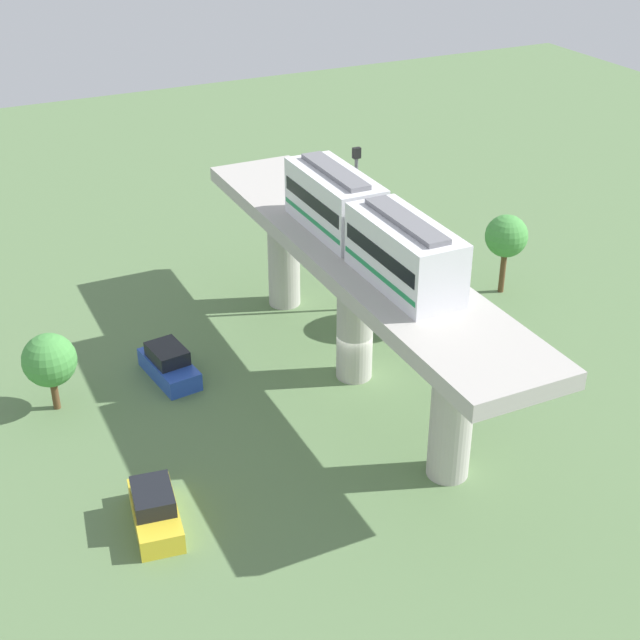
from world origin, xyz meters
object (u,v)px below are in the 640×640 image
object	(u,v)px
train	(367,226)
parked_car_blue	(169,365)
tree_far_corner	(506,237)
tree_near_viaduct	(420,277)
signal_post	(355,224)
tree_mid_lot	(49,360)
parked_car_yellow	(155,510)

from	to	relation	value
train	parked_car_blue	world-z (taller)	train
parked_car_blue	tree_far_corner	world-z (taller)	tree_far_corner
parked_car_blue	tree_near_viaduct	distance (m)	14.90
tree_far_corner	signal_post	bearing A→B (deg)	168.43
tree_mid_lot	tree_far_corner	world-z (taller)	tree_far_corner
train	tree_mid_lot	distance (m)	16.81
tree_mid_lot	signal_post	bearing A→B (deg)	8.55
tree_near_viaduct	signal_post	world-z (taller)	signal_post
tree_near_viaduct	tree_far_corner	size ratio (longest dim) A/B	0.99
parked_car_yellow	signal_post	bearing A→B (deg)	47.47
parked_car_yellow	tree_mid_lot	bearing A→B (deg)	109.16
tree_near_viaduct	signal_post	size ratio (longest dim) A/B	0.50
tree_mid_lot	tree_far_corner	size ratio (longest dim) A/B	0.82
train	tree_mid_lot	world-z (taller)	train
parked_car_blue	tree_far_corner	bearing A→B (deg)	-6.06
train	tree_near_viaduct	world-z (taller)	train
train	parked_car_yellow	world-z (taller)	train
tree_near_viaduct	tree_far_corner	bearing A→B (deg)	11.73
train	parked_car_blue	distance (m)	13.18
tree_mid_lot	signal_post	xyz separation A→B (m)	(18.25, 2.74, 2.78)
parked_car_yellow	tree_far_corner	bearing A→B (deg)	32.15
tree_far_corner	signal_post	size ratio (longest dim) A/B	0.50
parked_car_yellow	tree_far_corner	distance (m)	28.17
train	tree_mid_lot	xyz separation A→B (m)	(-14.85, 4.84, -6.23)
parked_car_blue	parked_car_yellow	distance (m)	11.48
parked_car_blue	tree_mid_lot	world-z (taller)	tree_mid_lot
train	parked_car_yellow	size ratio (longest dim) A/B	3.07
parked_car_blue	tree_far_corner	size ratio (longest dim) A/B	0.87
tree_far_corner	tree_near_viaduct	bearing A→B (deg)	-168.27
tree_mid_lot	signal_post	size ratio (longest dim) A/B	0.41
train	tree_near_viaduct	bearing A→B (deg)	36.00
parked_car_blue	parked_car_yellow	size ratio (longest dim) A/B	1.00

